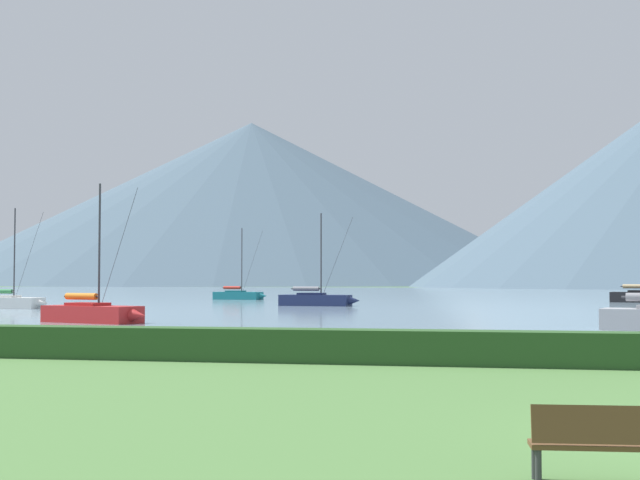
# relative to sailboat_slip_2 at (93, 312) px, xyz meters

# --- Properties ---
(harbor_water) EXTENTS (320.00, 246.00, 0.00)m
(harbor_water) POSITION_rel_sailboat_slip_2_xyz_m (26.10, 104.75, -0.57)
(harbor_water) COLOR gray
(harbor_water) RESTS_ON ground_plane
(hedge_line) EXTENTS (80.00, 1.20, 0.98)m
(hedge_line) POSITION_rel_sailboat_slip_2_xyz_m (26.10, -21.25, -0.08)
(hedge_line) COLOR #284C23
(hedge_line) RESTS_ON ground_plane
(sailboat_slip_2) EXTENTS (7.04, 3.97, 7.83)m
(sailboat_slip_2) POSITION_rel_sailboat_slip_2_xyz_m (0.00, 0.00, 0.00)
(sailboat_slip_2) COLOR red
(sailboat_slip_2) RESTS_ON harbor_water
(sailboat_slip_3) EXTENTS (6.93, 3.12, 8.62)m
(sailboat_slip_3) POSITION_rel_sailboat_slip_2_xyz_m (-8.52, 57.23, -0.01)
(sailboat_slip_3) COLOR #19707A
(sailboat_slip_3) RESTS_ON harbor_water
(sailboat_slip_6) EXTENTS (7.59, 2.92, 8.52)m
(sailboat_slip_6) POSITION_rel_sailboat_slip_2_xyz_m (5.87, 33.81, 0.04)
(sailboat_slip_6) COLOR navy
(sailboat_slip_6) RESTS_ON harbor_water
(sailboat_slip_7) EXTENTS (6.88, 2.62, 8.41)m
(sailboat_slip_7) POSITION_rel_sailboat_slip_2_xyz_m (-17.82, 21.53, -0.01)
(sailboat_slip_7) COLOR white
(sailboat_slip_7) RESTS_ON harbor_water
(park_bench_near_path) EXTENTS (1.55, 0.60, 0.95)m
(park_bench_near_path) POSITION_rel_sailboat_slip_2_xyz_m (23.59, -35.95, -0.05)
(park_bench_near_path) COLOR brown
(park_bench_near_path) RESTS_ON ground_plane
(distant_hill_central_peak) EXTENTS (309.03, 309.03, 80.40)m
(distant_hill_central_peak) POSITION_rel_sailboat_slip_2_xyz_m (-98.82, 381.86, 39.62)
(distant_hill_central_peak) COLOR #425666
(distant_hill_central_peak) RESTS_ON ground_plane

